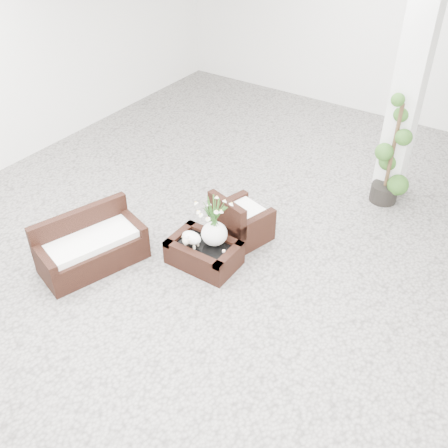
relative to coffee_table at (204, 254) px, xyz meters
The scene contains 9 objects.
ground 0.37m from the coffee_table, 53.75° to the left, with size 11.00×11.00×0.00m, color gray.
column 3.73m from the coffee_table, 65.50° to the left, with size 0.40×0.40×3.50m, color white.
coffee_table is the anchor object (origin of this frame).
sheep_figurine 0.30m from the coffee_table, 140.19° to the right, with size 0.28×0.23×0.21m, color white.
planter_narcissus 0.57m from the coffee_table, 45.00° to the left, with size 0.44×0.44×0.80m, color white, non-canonical shape.
tealight 0.35m from the coffee_table, ahead, with size 0.04×0.04×0.03m, color white.
armchair 0.79m from the coffee_table, 81.78° to the left, with size 0.69×0.66×0.73m, color black.
loveseat 1.47m from the coffee_table, 145.06° to the right, with size 1.35×0.65×0.72m, color black.
topiary 3.21m from the coffee_table, 62.53° to the left, with size 0.46×0.46×1.72m, color #274C18, non-canonical shape.
Camera 1 is at (2.97, -4.53, 4.57)m, focal length 41.93 mm.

